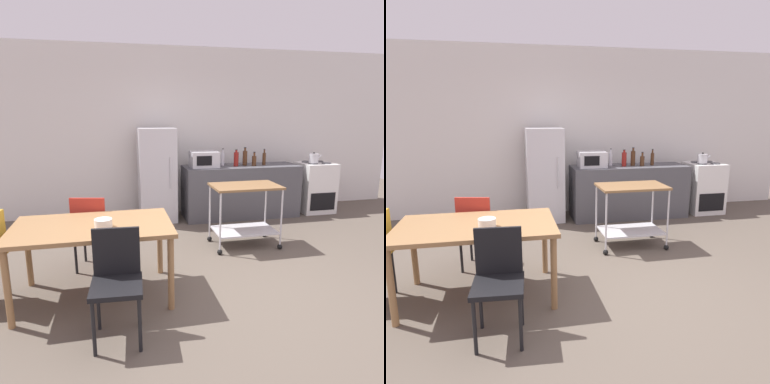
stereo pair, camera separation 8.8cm
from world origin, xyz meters
The scene contains 17 objects.
ground_plane centered at (0.00, 0.00, 0.00)m, with size 12.00×12.00×0.00m, color brown.
back_wall centered at (0.00, 3.20, 1.45)m, with size 8.40×0.12×2.90m, color silver.
kitchen_counter centered at (0.90, 2.60, 0.45)m, with size 2.00×0.64×0.90m, color #4C4C51.
dining_table centered at (-1.47, 0.25, 0.67)m, with size 1.50×0.90×0.75m.
chair_red centered at (-1.53, 0.89, 0.52)m, with size 0.48×0.48×0.89m.
chair_black centered at (-1.27, -0.44, 0.52)m, with size 0.43×0.43×0.89m.
stove_oven centered at (2.35, 2.62, 0.45)m, with size 0.60×0.61×0.92m.
refrigerator centered at (-0.55, 2.70, 0.78)m, with size 0.60×0.63×1.55m.
kitchen_cart centered at (0.46, 1.24, 0.57)m, with size 0.91×0.57×0.85m.
microwave centered at (0.23, 2.57, 1.03)m, with size 0.46×0.35×0.26m.
bottle_sesame_oil centered at (0.59, 2.69, 1.02)m, with size 0.06×0.06×0.29m.
bottle_olive_oil centered at (0.79, 2.57, 1.02)m, with size 0.08×0.08×0.28m.
bottle_soy_sauce centered at (0.97, 2.61, 1.03)m, with size 0.08×0.08×0.31m.
bottle_soda centered at (1.11, 2.54, 0.99)m, with size 0.07×0.07×0.24m.
bottle_wine centered at (1.31, 2.58, 1.01)m, with size 0.06×0.06×0.28m.
fruit_bowl centered at (-1.37, 0.14, 0.79)m, with size 0.16×0.16×0.08m, color white.
kettle centered at (2.23, 2.52, 1.00)m, with size 0.24×0.17×0.19m.
Camera 2 is at (-1.16, -3.11, 1.80)m, focal length 32.97 mm.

